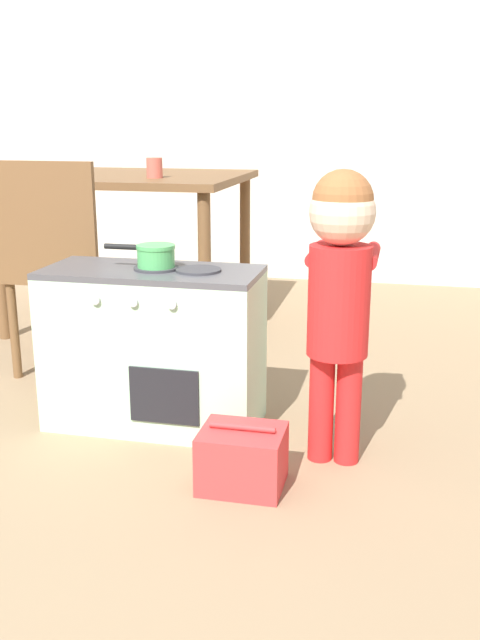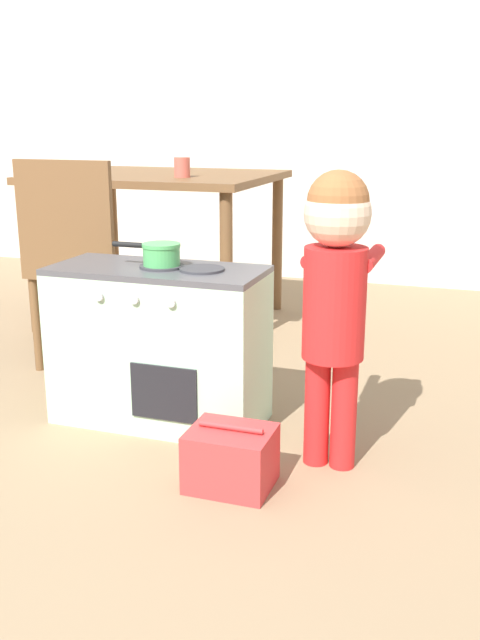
# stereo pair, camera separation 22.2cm
# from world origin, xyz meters

# --- Properties ---
(ground_plane) EXTENTS (16.00, 16.00, 0.00)m
(ground_plane) POSITION_xyz_m (0.00, 0.00, 0.00)
(ground_plane) COLOR #8E7556
(wall_back) EXTENTS (10.00, 0.06, 2.60)m
(wall_back) POSITION_xyz_m (0.00, 3.43, 1.30)
(wall_back) COLOR silver
(wall_back) RESTS_ON ground_plane
(play_kitchen) EXTENTS (0.71, 0.33, 0.55)m
(play_kitchen) POSITION_xyz_m (-0.01, 1.01, 0.27)
(play_kitchen) COLOR #B2DBB7
(play_kitchen) RESTS_ON ground_plane
(toy_pot) EXTENTS (0.24, 0.13, 0.07)m
(toy_pot) POSITION_xyz_m (0.01, 1.01, 0.59)
(toy_pot) COLOR #4CAD5B
(toy_pot) RESTS_ON play_kitchen
(child_figure) EXTENTS (0.21, 0.35, 0.88)m
(child_figure) POSITION_xyz_m (0.61, 0.87, 0.58)
(child_figure) COLOR red
(child_figure) RESTS_ON ground_plane
(toy_basket) EXTENTS (0.23, 0.19, 0.19)m
(toy_basket) POSITION_xyz_m (0.38, 0.65, 0.09)
(toy_basket) COLOR #D13838
(toy_basket) RESTS_ON ground_plane
(dining_table) EXTENTS (1.11, 0.92, 0.75)m
(dining_table) POSITION_xyz_m (-0.54, 2.19, 0.66)
(dining_table) COLOR brown
(dining_table) RESTS_ON ground_plane
(dining_chair_near) EXTENTS (0.41, 0.41, 0.86)m
(dining_chair_near) POSITION_xyz_m (-0.53, 1.41, 0.46)
(dining_chair_near) COLOR brown
(dining_chair_near) RESTS_ON ground_plane
(cup_on_table) EXTENTS (0.07, 0.07, 0.09)m
(cup_on_table) POSITION_xyz_m (-0.34, 2.00, 0.80)
(cup_on_table) COLOR #D15B4C
(cup_on_table) RESTS_ON dining_table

